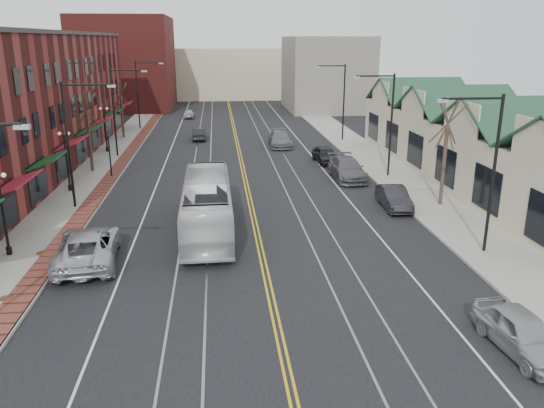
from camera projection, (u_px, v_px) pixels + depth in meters
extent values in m
plane|color=black|center=(277.00, 324.00, 20.69)|extent=(160.00, 160.00, 0.00)
cube|color=gray|center=(82.00, 191.00, 38.47)|extent=(4.00, 120.00, 0.15)
cube|color=gray|center=(402.00, 182.00, 40.84)|extent=(4.00, 120.00, 0.15)
cube|color=maroon|center=(6.00, 105.00, 42.81)|extent=(10.00, 50.00, 11.00)
cube|color=#C6B598|center=(480.00, 152.00, 40.77)|extent=(8.00, 36.00, 4.60)
cube|color=maroon|center=(127.00, 63.00, 83.49)|extent=(14.00, 18.00, 14.00)
cube|color=#C6B598|center=(227.00, 73.00, 100.05)|extent=(22.00, 14.00, 9.00)
cube|color=slate|center=(326.00, 74.00, 82.25)|extent=(12.00, 16.00, 11.00)
cube|color=#999999|center=(22.00, 127.00, 17.51)|extent=(0.50, 0.25, 0.15)
cylinder|color=black|center=(68.00, 146.00, 33.51)|extent=(0.16, 0.16, 8.00)
cylinder|color=black|center=(86.00, 85.00, 32.52)|extent=(3.00, 0.12, 0.12)
cube|color=#999999|center=(111.00, 86.00, 32.70)|extent=(0.50, 0.25, 0.15)
cylinder|color=black|center=(114.00, 113.00, 48.70)|extent=(0.16, 0.16, 8.00)
cylinder|color=black|center=(127.00, 70.00, 47.72)|extent=(3.00, 0.12, 0.12)
cube|color=#999999|center=(144.00, 71.00, 47.89)|extent=(0.50, 0.25, 0.15)
cylinder|color=black|center=(138.00, 95.00, 63.89)|extent=(0.16, 0.16, 8.00)
cylinder|color=black|center=(148.00, 63.00, 62.91)|extent=(3.00, 0.12, 0.12)
cube|color=#999999|center=(161.00, 63.00, 63.09)|extent=(0.50, 0.25, 0.15)
cylinder|color=black|center=(493.00, 176.00, 26.28)|extent=(0.16, 0.16, 8.00)
cylinder|color=black|center=(473.00, 98.00, 25.00)|extent=(3.00, 0.12, 0.12)
cube|color=#999999|center=(442.00, 101.00, 24.88)|extent=(0.50, 0.25, 0.15)
cylinder|color=black|center=(391.00, 126.00, 41.47)|extent=(0.16, 0.16, 8.00)
cylinder|color=black|center=(375.00, 76.00, 40.19)|extent=(3.00, 0.12, 0.12)
cube|color=#999999|center=(356.00, 77.00, 40.08)|extent=(0.50, 0.25, 0.15)
cylinder|color=black|center=(344.00, 102.00, 56.67)|extent=(0.16, 0.16, 8.00)
cylinder|color=black|center=(331.00, 66.00, 55.39)|extent=(3.00, 0.12, 0.12)
cube|color=#999999|center=(317.00, 67.00, 55.27)|extent=(0.50, 0.25, 0.15)
cylinder|color=black|center=(9.00, 251.00, 26.92)|extent=(0.28, 0.28, 0.40)
cylinder|color=black|center=(4.00, 217.00, 26.38)|extent=(0.14, 0.14, 4.00)
sphere|color=white|center=(4.00, 175.00, 25.77)|extent=(0.24, 0.24, 0.24)
cylinder|color=black|center=(70.00, 188.00, 38.31)|extent=(0.28, 0.28, 0.40)
cylinder|color=black|center=(67.00, 163.00, 37.77)|extent=(0.14, 0.14, 4.00)
cube|color=black|center=(64.00, 136.00, 37.18)|extent=(0.60, 0.06, 0.06)
sphere|color=white|center=(59.00, 134.00, 37.10)|extent=(0.24, 0.24, 0.24)
sphere|color=white|center=(68.00, 133.00, 37.16)|extent=(0.24, 0.24, 0.24)
cylinder|color=black|center=(107.00, 149.00, 51.60)|extent=(0.28, 0.28, 0.40)
cylinder|color=black|center=(106.00, 131.00, 51.07)|extent=(0.14, 0.14, 4.00)
cube|color=black|center=(104.00, 110.00, 50.47)|extent=(0.60, 0.06, 0.06)
sphere|color=white|center=(100.00, 109.00, 50.40)|extent=(0.24, 0.24, 0.24)
sphere|color=white|center=(107.00, 109.00, 50.46)|extent=(0.24, 0.24, 0.24)
cylinder|color=#382B21|center=(90.00, 142.00, 43.37)|extent=(0.24, 0.24, 4.90)
cylinder|color=#382B21|center=(87.00, 110.00, 42.61)|extent=(0.58, 1.37, 2.90)
cylinder|color=#382B21|center=(87.00, 110.00, 42.61)|extent=(1.60, 0.66, 2.78)
cylinder|color=#382B21|center=(87.00, 110.00, 42.61)|extent=(0.53, 1.23, 2.96)
cylinder|color=#382B21|center=(87.00, 110.00, 42.61)|extent=(1.69, 1.03, 2.64)
cylinder|color=#382B21|center=(87.00, 110.00, 42.61)|extent=(1.78, 1.29, 2.48)
cylinder|color=#382B21|center=(122.00, 117.00, 58.61)|extent=(0.24, 0.24, 4.55)
cylinder|color=#382B21|center=(120.00, 95.00, 57.90)|extent=(0.55, 1.28, 2.69)
cylinder|color=#382B21|center=(120.00, 95.00, 57.90)|extent=(1.49, 0.62, 2.58)
cylinder|color=#382B21|center=(120.00, 95.00, 57.90)|extent=(0.50, 1.15, 2.75)
cylinder|color=#382B21|center=(120.00, 95.00, 57.90)|extent=(1.57, 0.97, 2.45)
cylinder|color=#382B21|center=(120.00, 95.00, 57.90)|extent=(1.66, 1.20, 2.30)
cylinder|color=#382B21|center=(444.00, 166.00, 34.39)|extent=(0.24, 0.24, 5.25)
cylinder|color=#382B21|center=(448.00, 124.00, 33.57)|extent=(0.61, 1.46, 3.10)
cylinder|color=#382B21|center=(448.00, 124.00, 33.57)|extent=(1.70, 0.70, 2.97)
cylinder|color=#382B21|center=(448.00, 124.00, 33.57)|extent=(0.56, 1.31, 3.17)
cylinder|color=#382B21|center=(448.00, 124.00, 33.57)|extent=(1.80, 1.10, 2.82)
cylinder|color=#382B21|center=(448.00, 124.00, 33.57)|extent=(1.90, 1.37, 2.65)
cylinder|color=#592D19|center=(6.00, 298.00, 22.38)|extent=(0.60, 0.60, 0.02)
cylinder|color=#592D19|center=(42.00, 253.00, 27.13)|extent=(0.60, 0.60, 0.02)
cylinder|color=black|center=(110.00, 156.00, 41.91)|extent=(0.12, 0.12, 3.20)
imported|color=black|center=(108.00, 134.00, 41.39)|extent=(0.18, 0.15, 0.90)
imported|color=silver|center=(207.00, 205.00, 30.21)|extent=(2.72, 11.30, 3.14)
imported|color=#B7B9BF|center=(88.00, 247.00, 26.10)|extent=(3.46, 6.40, 1.70)
imported|color=#A0A2A7|center=(522.00, 332.00, 18.70)|extent=(2.16, 4.47, 1.47)
imported|color=#242328|center=(394.00, 198.00, 34.64)|extent=(1.70, 4.38, 1.42)
imported|color=#57565D|center=(347.00, 169.00, 41.88)|extent=(2.39, 5.73, 1.65)
imported|color=black|center=(326.00, 155.00, 47.37)|extent=(2.04, 4.42, 1.47)
imported|color=black|center=(199.00, 134.00, 58.15)|extent=(1.42, 3.92, 1.29)
imported|color=slate|center=(280.00, 139.00, 54.64)|extent=(2.27, 5.40, 1.56)
imported|color=#A4A5AB|center=(189.00, 113.00, 74.37)|extent=(1.54, 3.75, 1.27)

